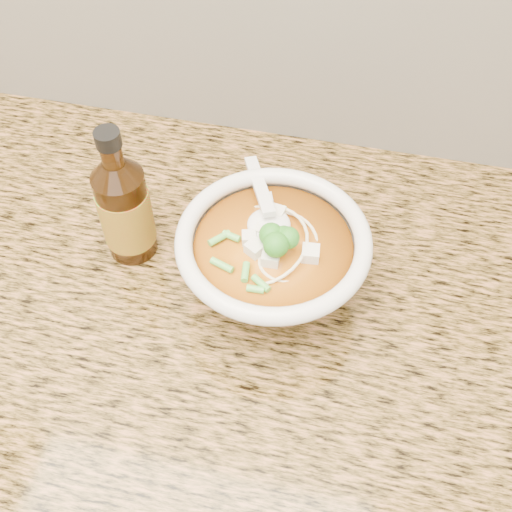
# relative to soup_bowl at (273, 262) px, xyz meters

# --- Properties ---
(cabinet) EXTENTS (4.00, 0.65, 0.86)m
(cabinet) POSITION_rel_soup_bowl_xyz_m (-0.27, -0.03, -0.52)
(cabinet) COLOR #351C10
(cabinet) RESTS_ON ground
(counter_slab) EXTENTS (4.00, 0.68, 0.04)m
(counter_slab) POSITION_rel_soup_bowl_xyz_m (-0.27, -0.03, -0.07)
(counter_slab) COLOR #A7683D
(counter_slab) RESTS_ON cabinet
(soup_bowl) EXTENTS (0.22, 0.24, 0.12)m
(soup_bowl) POSITION_rel_soup_bowl_xyz_m (0.00, 0.00, 0.00)
(soup_bowl) COLOR white
(soup_bowl) RESTS_ON counter_slab
(hot_sauce_bottle) EXTENTS (0.07, 0.07, 0.19)m
(hot_sauce_bottle) POSITION_rel_soup_bowl_xyz_m (-0.19, 0.02, 0.02)
(hot_sauce_bottle) COLOR #3C1F08
(hot_sauce_bottle) RESTS_ON counter_slab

